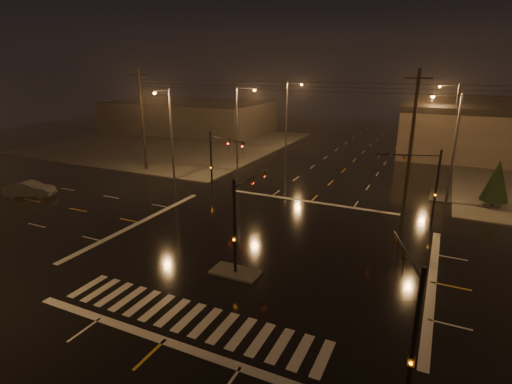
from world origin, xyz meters
TOP-DOWN VIEW (x-y plane):
  - ground at (0.00, 0.00)m, footprint 140.00×140.00m
  - sidewalk_nw at (-30.00, 30.00)m, footprint 36.00×36.00m
  - median_island at (0.00, -4.00)m, footprint 3.00×1.60m
  - crosswalk at (0.00, -9.00)m, footprint 15.00×2.60m
  - stop_bar_near at (0.00, -11.00)m, footprint 16.00×0.50m
  - stop_bar_far at (0.00, 11.00)m, footprint 16.00×0.50m
  - commercial_block at (-35.00, 42.00)m, footprint 30.00×18.00m
  - signal_mast_median at (0.00, -3.07)m, footprint 0.25×4.59m
  - signal_mast_ne at (9.50, 10.14)m, footprint 4.84×1.86m
  - signal_mast_nw at (-9.50, 10.14)m, footprint 4.84×1.86m
  - signal_mast_se at (10.23, -9.75)m, footprint 1.55×3.87m
  - streetlight_1 at (-11.18, 18.00)m, footprint 2.77×0.32m
  - streetlight_2 at (-11.18, 34.00)m, footprint 2.77×0.32m
  - streetlight_3 at (11.18, 16.00)m, footprint 2.77×0.32m
  - streetlight_4 at (11.18, 36.00)m, footprint 2.77×0.32m
  - streetlight_5 at (-16.00, 11.18)m, footprint 0.32×2.77m
  - utility_pole_0 at (-22.00, 14.00)m, footprint 2.20×0.32m
  - utility_pole_1 at (8.00, 14.00)m, footprint 2.20×0.32m
  - conifer_0 at (15.25, 16.41)m, footprint 2.34×2.34m
  - car_crossing at (-25.27, 0.78)m, footprint 4.92×3.31m

SIDE VIEW (x-z plane):
  - ground at x=0.00m, z-range 0.00..0.00m
  - crosswalk at x=0.00m, z-range 0.00..0.01m
  - stop_bar_near at x=0.00m, z-range 0.00..0.01m
  - stop_bar_far at x=0.00m, z-range 0.00..0.01m
  - sidewalk_nw at x=-30.00m, z-range 0.00..0.12m
  - median_island at x=0.00m, z-range 0.00..0.15m
  - car_crossing at x=-25.27m, z-range 0.00..1.53m
  - conifer_0 at x=15.25m, z-range 0.35..4.70m
  - commercial_block at x=-35.00m, z-range 0.00..5.60m
  - signal_mast_se at x=10.23m, z-range 0.71..6.71m
  - signal_mast_median at x=0.00m, z-range 0.75..6.75m
  - signal_mast_ne at x=9.50m, z-range 0.79..6.79m
  - signal_mast_nw at x=-9.50m, z-range 0.79..6.79m
  - streetlight_1 at x=-11.18m, z-range 0.80..10.80m
  - streetlight_2 at x=-11.18m, z-range 0.80..10.80m
  - streetlight_3 at x=11.18m, z-range 0.80..10.80m
  - streetlight_4 at x=11.18m, z-range 0.80..10.80m
  - streetlight_5 at x=-16.00m, z-range 0.80..10.80m
  - utility_pole_0 at x=-22.00m, z-range 0.13..12.13m
  - utility_pole_1 at x=8.00m, z-range 0.13..12.13m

